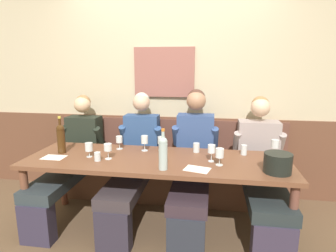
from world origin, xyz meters
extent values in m
cube|color=brown|center=(0.00, 0.00, -0.01)|extent=(6.80, 6.80, 0.02)
cube|color=#C3B494|center=(0.00, 1.09, 1.40)|extent=(6.80, 0.08, 2.80)
cube|color=#92584E|center=(-0.08, 1.03, 1.50)|extent=(0.72, 0.04, 0.58)
cube|color=brown|center=(0.00, 1.04, 0.48)|extent=(6.80, 0.03, 0.96)
cube|color=brown|center=(0.00, 0.81, 0.22)|extent=(2.76, 0.42, 0.44)
cube|color=brown|center=(0.00, 0.81, 0.47)|extent=(2.71, 0.39, 0.05)
cube|color=brown|center=(0.00, 1.00, 0.71)|extent=(2.76, 0.04, 0.45)
cube|color=brown|center=(0.00, 0.15, 0.71)|extent=(2.46, 0.79, 0.04)
cylinder|color=brown|center=(-1.16, -0.18, 0.34)|extent=(0.07, 0.07, 0.69)
cylinder|color=brown|center=(1.16, -0.18, 0.34)|extent=(0.07, 0.07, 0.69)
cylinder|color=brown|center=(-1.16, 0.48, 0.34)|extent=(0.07, 0.07, 0.69)
cylinder|color=brown|center=(1.16, 0.48, 0.34)|extent=(0.07, 0.07, 0.69)
cube|color=#2F2A3F|center=(-1.02, -0.25, 0.19)|extent=(0.30, 0.14, 0.38)
cube|color=#2D373C|center=(-1.02, 0.23, 0.43)|extent=(0.33, 1.06, 0.11)
cube|color=black|center=(-1.02, 0.81, 0.73)|extent=(0.39, 0.23, 0.49)
sphere|color=#DDB48C|center=(-1.02, 0.80, 1.12)|extent=(0.19, 0.19, 0.19)
sphere|color=#9A7047|center=(-1.02, 0.83, 1.15)|extent=(0.18, 0.18, 0.18)
cylinder|color=black|center=(-1.23, 0.76, 0.75)|extent=(0.08, 0.20, 0.27)
cylinder|color=black|center=(-0.82, 0.76, 0.75)|extent=(0.08, 0.20, 0.27)
cube|color=#2B2634|center=(-0.30, -0.25, 0.19)|extent=(0.30, 0.14, 0.38)
cube|color=#362E33|center=(-0.30, 0.24, 0.43)|extent=(0.33, 1.07, 0.11)
cube|color=navy|center=(-0.30, 0.81, 0.75)|extent=(0.39, 0.20, 0.53)
sphere|color=#D4AA8C|center=(-0.30, 0.80, 1.16)|extent=(0.20, 0.20, 0.20)
sphere|color=beige|center=(-0.30, 0.83, 1.19)|extent=(0.18, 0.18, 0.18)
cylinder|color=navy|center=(-0.51, 0.77, 0.78)|extent=(0.08, 0.20, 0.27)
cylinder|color=navy|center=(-0.10, 0.77, 0.78)|extent=(0.08, 0.20, 0.27)
cube|color=#262A35|center=(0.32, -0.25, 0.19)|extent=(0.31, 0.14, 0.38)
cube|color=#32252E|center=(0.32, 0.24, 0.43)|extent=(0.35, 1.06, 0.11)
cube|color=#334B80|center=(0.32, 0.81, 0.76)|extent=(0.41, 0.21, 0.55)
sphere|color=#A9785B|center=(0.32, 0.80, 1.20)|extent=(0.22, 0.22, 0.22)
sphere|color=#503327|center=(0.32, 0.83, 1.22)|extent=(0.20, 0.20, 0.20)
cylinder|color=#334B80|center=(0.11, 0.77, 0.79)|extent=(0.08, 0.20, 0.27)
cylinder|color=#334B80|center=(0.54, 0.77, 0.79)|extent=(0.08, 0.20, 0.27)
cube|color=#342C41|center=(1.01, -0.25, 0.19)|extent=(0.33, 0.14, 0.38)
cube|color=#232C2E|center=(1.01, 0.23, 0.43)|extent=(0.37, 1.06, 0.11)
cube|color=#9F8F8F|center=(1.01, 0.81, 0.74)|extent=(0.44, 0.23, 0.50)
sphere|color=beige|center=(1.01, 0.80, 1.14)|extent=(0.20, 0.20, 0.20)
sphere|color=#997246|center=(1.01, 0.83, 1.16)|extent=(0.19, 0.19, 0.19)
cylinder|color=#9F8F8F|center=(0.78, 0.76, 0.76)|extent=(0.08, 0.20, 0.27)
cylinder|color=#9F8F8F|center=(1.25, 0.76, 0.76)|extent=(0.08, 0.20, 0.27)
cylinder|color=black|center=(1.04, -0.04, 0.81)|extent=(0.23, 0.23, 0.16)
cylinder|color=#ADC2C3|center=(0.11, -0.12, 0.84)|extent=(0.07, 0.07, 0.23)
sphere|color=#ADC2C3|center=(0.11, -0.12, 0.97)|extent=(0.07, 0.07, 0.07)
cylinder|color=#ADC2C3|center=(0.11, -0.12, 1.02)|extent=(0.03, 0.03, 0.08)
cylinder|color=orange|center=(0.11, -0.12, 1.07)|extent=(0.03, 0.03, 0.02)
cylinder|color=#41260F|center=(-0.97, 0.17, 0.84)|extent=(0.08, 0.08, 0.23)
sphere|color=#41260F|center=(-0.97, 0.17, 0.97)|extent=(0.08, 0.08, 0.08)
cylinder|color=#41260F|center=(-0.97, 0.17, 1.03)|extent=(0.03, 0.03, 0.09)
cylinder|color=gold|center=(-0.97, 0.17, 1.09)|extent=(0.03, 0.03, 0.02)
cylinder|color=silver|center=(-0.44, 0.39, 0.73)|extent=(0.07, 0.07, 0.00)
cylinder|color=silver|center=(-0.44, 0.39, 0.76)|extent=(0.01, 0.01, 0.07)
cylinder|color=silver|center=(-0.44, 0.39, 0.83)|extent=(0.07, 0.07, 0.07)
cylinder|color=#F6D388|center=(-0.44, 0.39, 0.81)|extent=(0.06, 0.06, 0.02)
cylinder|color=silver|center=(-0.44, 0.07, 0.73)|extent=(0.06, 0.06, 0.00)
cylinder|color=silver|center=(-0.44, 0.07, 0.77)|extent=(0.01, 0.01, 0.08)
cylinder|color=silver|center=(-0.44, 0.07, 0.84)|extent=(0.07, 0.07, 0.07)
cylinder|color=#F2D381|center=(-0.44, 0.07, 0.82)|extent=(0.06, 0.06, 0.02)
cylinder|color=silver|center=(0.00, 0.41, 0.73)|extent=(0.07, 0.07, 0.00)
cylinder|color=silver|center=(0.00, 0.41, 0.77)|extent=(0.01, 0.01, 0.07)
cylinder|color=silver|center=(0.00, 0.41, 0.84)|extent=(0.08, 0.08, 0.07)
cylinder|color=#F5E786|center=(0.00, 0.41, 0.82)|extent=(0.07, 0.07, 0.03)
cylinder|color=silver|center=(-0.64, 0.10, 0.73)|extent=(0.06, 0.06, 0.00)
cylinder|color=silver|center=(-0.64, 0.10, 0.76)|extent=(0.01, 0.01, 0.06)
cylinder|color=silver|center=(-0.64, 0.10, 0.83)|extent=(0.07, 0.07, 0.08)
cylinder|color=#F2DE89|center=(-0.64, 0.10, 0.80)|extent=(0.06, 0.06, 0.02)
cylinder|color=silver|center=(0.51, 0.15, 0.73)|extent=(0.06, 0.06, 0.00)
cylinder|color=silver|center=(0.51, 0.15, 0.77)|extent=(0.01, 0.01, 0.08)
cylinder|color=silver|center=(0.51, 0.15, 0.85)|extent=(0.07, 0.07, 0.07)
cylinder|color=silver|center=(-0.17, 0.37, 0.73)|extent=(0.07, 0.07, 0.00)
cylinder|color=silver|center=(-0.17, 0.37, 0.77)|extent=(0.01, 0.01, 0.07)
cylinder|color=silver|center=(-0.17, 0.37, 0.85)|extent=(0.07, 0.07, 0.08)
cylinder|color=silver|center=(1.12, 0.44, 0.73)|extent=(0.06, 0.06, 0.00)
cylinder|color=silver|center=(1.12, 0.44, 0.76)|extent=(0.01, 0.01, 0.07)
cylinder|color=silver|center=(1.12, 0.44, 0.84)|extent=(0.07, 0.07, 0.08)
cylinder|color=silver|center=(0.58, 0.06, 0.73)|extent=(0.06, 0.06, 0.00)
cylinder|color=silver|center=(0.58, 0.06, 0.76)|extent=(0.01, 0.01, 0.07)
cylinder|color=silver|center=(0.58, 0.06, 0.84)|extent=(0.07, 0.07, 0.08)
cylinder|color=#E0CF81|center=(0.58, 0.06, 0.82)|extent=(0.06, 0.06, 0.04)
cylinder|color=silver|center=(0.36, 0.41, 0.77)|extent=(0.06, 0.06, 0.09)
cylinder|color=silver|center=(-0.52, 0.00, 0.77)|extent=(0.06, 0.06, 0.08)
cylinder|color=silver|center=(0.82, 0.39, 0.78)|extent=(0.06, 0.06, 0.10)
cube|color=white|center=(-0.97, 0.02, 0.73)|extent=(0.21, 0.15, 0.00)
cube|color=white|center=(0.39, -0.07, 0.73)|extent=(0.24, 0.20, 0.00)
camera|label=1|loc=(0.50, -2.35, 1.60)|focal=30.44mm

